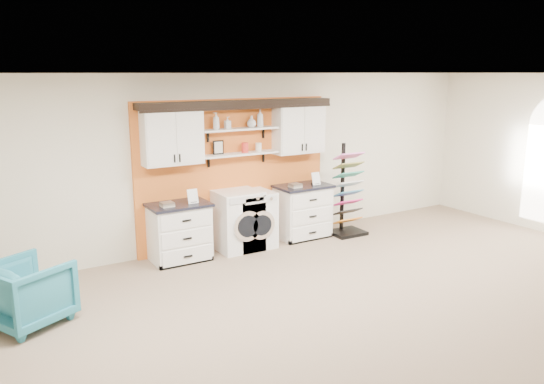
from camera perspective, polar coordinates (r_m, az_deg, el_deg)
floor at (r=6.06m, az=14.33°, el=-15.29°), size 10.00×10.00×0.00m
ceiling at (r=5.37m, az=16.00°, el=12.18°), size 10.00×10.00×0.00m
wall_back at (r=8.73m, az=-4.11°, el=3.43°), size 10.00×0.00×10.00m
accent_panel at (r=8.73m, az=-3.99°, el=2.10°), size 3.40×0.07×2.40m
upper_cabinet_left at (r=8.02m, az=-10.72°, el=5.88°), size 0.90×0.35×0.84m
upper_cabinet_right at (r=9.06m, az=2.86°, el=6.85°), size 0.90×0.35×0.84m
shelf_lower at (r=8.53m, az=-3.51°, el=4.11°), size 1.32×0.28×0.03m
shelf_upper at (r=8.48m, az=-3.55°, el=6.78°), size 1.32×0.28×0.03m
crown_molding at (r=8.46m, az=-3.62°, el=9.46°), size 3.30×0.41×0.13m
picture_frame at (r=8.40m, az=-5.79°, el=4.79°), size 0.18×0.02×0.22m
canister_red at (r=8.57m, az=-2.92°, el=4.79°), size 0.11×0.11×0.16m
canister_cream at (r=8.69m, az=-1.47°, el=4.85°), size 0.10×0.10×0.14m
base_cabinet_left at (r=8.18m, az=-9.92°, el=-4.25°), size 0.91×0.66×0.89m
base_cabinet_right at (r=9.19m, az=3.29°, el=-2.07°), size 0.94×0.66×0.93m
washer at (r=8.55m, az=-3.71°, el=-3.05°), size 0.69×0.71×0.97m
dryer at (r=8.67m, az=-2.22°, el=-2.95°), size 0.66×0.71×0.93m
sample_rack at (r=9.42m, az=8.08°, el=-1.46°), size 0.60×0.50×1.61m
armchair at (r=6.70m, az=-24.78°, el=-9.78°), size 1.09×1.08×0.75m
soap_bottle_a at (r=8.29m, az=-6.02°, el=7.61°), size 0.14×0.14×0.26m
soap_bottle_b at (r=8.38m, az=-4.81°, el=7.43°), size 0.09×0.09×0.19m
soap_bottle_c at (r=8.58m, az=-2.22°, el=7.58°), size 0.17×0.17×0.19m
soap_bottle_d at (r=8.65m, az=-1.29°, el=7.95°), size 0.15×0.15×0.28m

